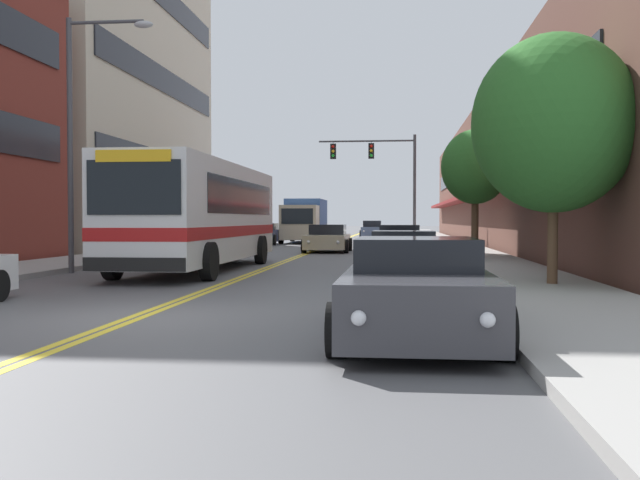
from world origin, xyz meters
The scene contains 21 objects.
ground_plane centered at (0.00, 37.00, 0.00)m, with size 240.00×240.00×0.00m, color #565659.
sidewalk_left centered at (-7.11, 37.00, 0.07)m, with size 3.21×106.00×0.15m.
sidewalk_right centered at (7.11, 37.00, 0.07)m, with size 3.21×106.00×0.15m.
centre_line centered at (0.00, 37.00, 0.00)m, with size 0.34×106.00×0.01m.
office_tower_left centered at (-14.95, 28.27, 14.13)m, with size 12.08×20.47×28.26m.
storefront_row_right centered at (12.94, 37.00, 4.31)m, with size 9.10×68.00×8.63m.
city_bus centered at (-1.89, 10.62, 1.83)m, with size 2.85×11.40×3.24m.
car_charcoal_parked_left_near centered at (-4.33, 23.66, 0.62)m, with size 2.17×4.27×1.33m.
car_navy_parked_left_far centered at (-4.25, 33.07, 0.64)m, with size 2.18×4.74×1.33m.
car_dark_grey_parked_right_foreground centered at (4.42, -1.58, 0.63)m, with size 2.09×4.67×1.33m.
car_champagne_parked_right_mid centered at (4.33, 7.56, 0.60)m, with size 2.12×4.20×1.28m.
car_black_parked_right_far centered at (4.25, 16.86, 0.64)m, with size 2.02×4.20×1.36m.
car_silver_parked_right_end centered at (4.30, 26.74, 0.58)m, with size 2.12×4.23×1.25m.
car_beige_moving_lead centered at (0.83, 23.22, 0.62)m, with size 2.19×4.34×1.32m.
car_slate_blue_moving_second centered at (2.01, 51.35, 0.67)m, with size 2.06×4.86×1.46m.
box_truck centered at (-2.10, 37.12, 1.52)m, with size 2.70×7.18×2.95m.
traffic_signal_mast centered at (3.25, 31.96, 4.72)m, with size 5.85×0.38×6.64m.
street_lamp_left_near centered at (-4.91, 8.81, 4.47)m, with size 2.60×0.28×7.40m.
street_tree_right_near centered at (7.60, 5.21, 3.69)m, with size 3.59×3.59×5.52m.
street_tree_right_mid centered at (7.11, 16.51, 3.55)m, with size 2.58×2.58×4.84m.
fire_hydrant centered at (5.95, 9.09, 0.55)m, with size 0.29×0.21×0.80m.
Camera 1 is at (4.16, -11.04, 1.57)m, focal length 40.00 mm.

